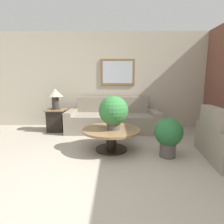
{
  "coord_description": "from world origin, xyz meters",
  "views": [
    {
      "loc": [
        0.29,
        -1.66,
        1.22
      ],
      "look_at": [
        0.26,
        2.18,
        0.58
      ],
      "focal_mm": 28.0,
      "sensor_mm": 36.0,
      "label": 1
    }
  ],
  "objects_px": {
    "table_lamp": "(55,95)",
    "potted_plant_on_table": "(113,111)",
    "side_table": "(56,120)",
    "potted_plant_floor": "(168,135)",
    "couch_main": "(112,120)",
    "coffee_table": "(111,134)"
  },
  "relations": [
    {
      "from": "table_lamp",
      "to": "potted_plant_floor",
      "type": "height_order",
      "value": "table_lamp"
    },
    {
      "from": "side_table",
      "to": "potted_plant_on_table",
      "type": "relative_size",
      "value": 0.94
    },
    {
      "from": "side_table",
      "to": "potted_plant_floor",
      "type": "distance_m",
      "value": 2.85
    },
    {
      "from": "couch_main",
      "to": "potted_plant_on_table",
      "type": "height_order",
      "value": "potted_plant_on_table"
    },
    {
      "from": "coffee_table",
      "to": "table_lamp",
      "type": "distance_m",
      "value": 2.02
    },
    {
      "from": "potted_plant_on_table",
      "to": "potted_plant_floor",
      "type": "relative_size",
      "value": 0.91
    },
    {
      "from": "table_lamp",
      "to": "potted_plant_floor",
      "type": "xyz_separation_m",
      "value": [
        2.37,
        -1.58,
        -0.54
      ]
    },
    {
      "from": "coffee_table",
      "to": "potted_plant_floor",
      "type": "distance_m",
      "value": 1.0
    },
    {
      "from": "couch_main",
      "to": "side_table",
      "type": "height_order",
      "value": "couch_main"
    },
    {
      "from": "couch_main",
      "to": "potted_plant_floor",
      "type": "relative_size",
      "value": 3.48
    },
    {
      "from": "coffee_table",
      "to": "side_table",
      "type": "distance_m",
      "value": 1.92
    },
    {
      "from": "potted_plant_floor",
      "to": "side_table",
      "type": "bearing_deg",
      "value": 146.26
    },
    {
      "from": "side_table",
      "to": "table_lamp",
      "type": "relative_size",
      "value": 1.09
    },
    {
      "from": "potted_plant_floor",
      "to": "couch_main",
      "type": "bearing_deg",
      "value": 119.42
    },
    {
      "from": "coffee_table",
      "to": "table_lamp",
      "type": "relative_size",
      "value": 2.03
    },
    {
      "from": "side_table",
      "to": "table_lamp",
      "type": "height_order",
      "value": "table_lamp"
    },
    {
      "from": "coffee_table",
      "to": "potted_plant_on_table",
      "type": "relative_size",
      "value": 1.75
    },
    {
      "from": "couch_main",
      "to": "potted_plant_floor",
      "type": "distance_m",
      "value": 1.9
    },
    {
      "from": "side_table",
      "to": "potted_plant_floor",
      "type": "bearing_deg",
      "value": -33.74
    },
    {
      "from": "table_lamp",
      "to": "potted_plant_on_table",
      "type": "height_order",
      "value": "table_lamp"
    },
    {
      "from": "couch_main",
      "to": "table_lamp",
      "type": "bearing_deg",
      "value": -177.2
    },
    {
      "from": "potted_plant_on_table",
      "to": "coffee_table",
      "type": "bearing_deg",
      "value": 132.85
    }
  ]
}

